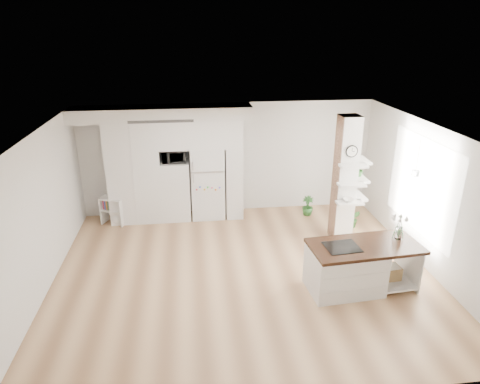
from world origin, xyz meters
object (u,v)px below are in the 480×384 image
at_px(kitchen_island, 351,267).
at_px(bookshelf, 115,212).
at_px(refrigerator, 208,182).
at_px(floor_plant_a, 354,219).

height_order(kitchen_island, bookshelf, kitchen_island).
bearing_deg(bookshelf, refrigerator, 28.11).
height_order(bookshelf, floor_plant_a, bookshelf).
relative_size(refrigerator, kitchen_island, 0.89).
relative_size(bookshelf, floor_plant_a, 1.54).
height_order(refrigerator, bookshelf, refrigerator).
relative_size(refrigerator, floor_plant_a, 4.14).
xyz_separation_m(kitchen_island, bookshelf, (-4.52, 3.24, -0.16)).
relative_size(kitchen_island, floor_plant_a, 4.66).
distance_m(kitchen_island, floor_plant_a, 2.59).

